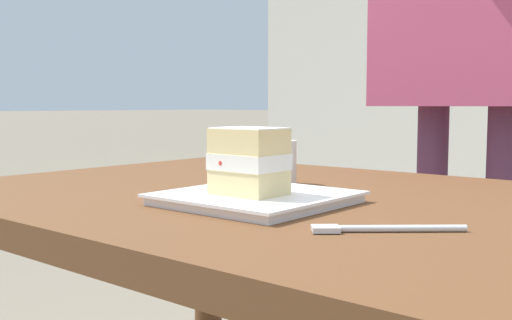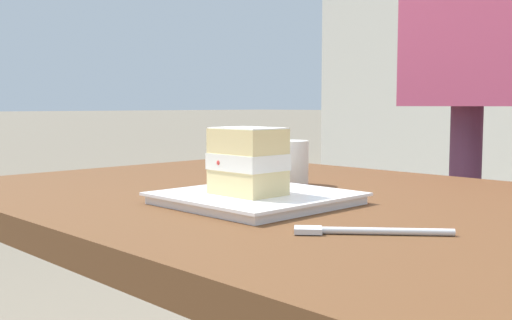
# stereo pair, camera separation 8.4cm
# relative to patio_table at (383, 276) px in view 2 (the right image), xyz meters

# --- Properties ---
(patio_table) EXTENTS (1.46, 0.79, 0.71)m
(patio_table) POSITION_rel_patio_table_xyz_m (0.00, 0.00, 0.00)
(patio_table) COLOR brown
(patio_table) RESTS_ON ground
(dessert_plate) EXTENTS (0.23, 0.23, 0.02)m
(dessert_plate) POSITION_rel_patio_table_xyz_m (-0.14, -0.11, 0.11)
(dessert_plate) COLOR white
(dessert_plate) RESTS_ON patio_table
(cake_slice) EXTENTS (0.09, 0.08, 0.09)m
(cake_slice) POSITION_rel_patio_table_xyz_m (-0.13, -0.13, 0.16)
(cake_slice) COLOR #EAD18C
(cake_slice) RESTS_ON dessert_plate
(dessert_fork) EXTENTS (0.14, 0.12, 0.01)m
(dessert_fork) POSITION_rel_patio_table_xyz_m (0.09, -0.17, 0.10)
(dessert_fork) COLOR silver
(dessert_fork) RESTS_ON patio_table
(coffee_cup) EXTENTS (0.07, 0.07, 0.08)m
(coffee_cup) POSITION_rel_patio_table_xyz_m (-0.24, 0.07, 0.14)
(coffee_cup) COLOR silver
(coffee_cup) RESTS_ON patio_table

